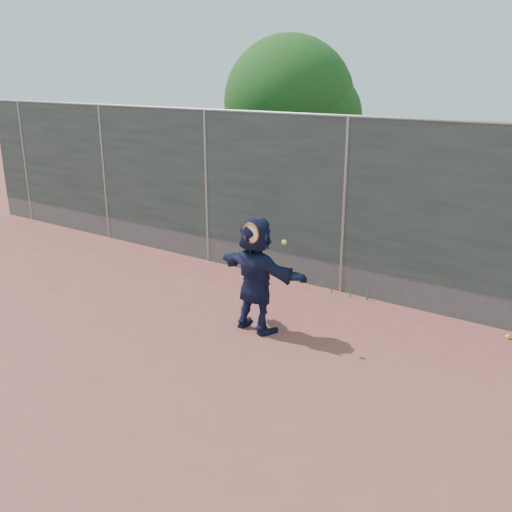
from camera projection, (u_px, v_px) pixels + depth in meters
The scene contains 7 objects.
ground at pixel (214, 373), 7.29m from camera, with size 80.00×80.00×0.00m, color #9E4C42.
player at pixel (256, 275), 8.28m from camera, with size 1.60×0.51×1.72m, color #161C3D.
ball_ground at pixel (508, 337), 8.21m from camera, with size 0.07×0.07×0.07m, color #DAF937.
fence at pixel (344, 203), 9.53m from camera, with size 20.00×0.06×3.03m.
swing_action at pixel (254, 235), 7.87m from camera, with size 0.67×0.17×0.51m.
tree_left at pixel (296, 106), 13.05m from camera, with size 3.15×3.00×4.53m.
weed_clump at pixel (353, 290), 9.72m from camera, with size 0.68×0.07×0.30m.
Camera 1 is at (4.17, -4.99, 3.65)m, focal length 40.00 mm.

